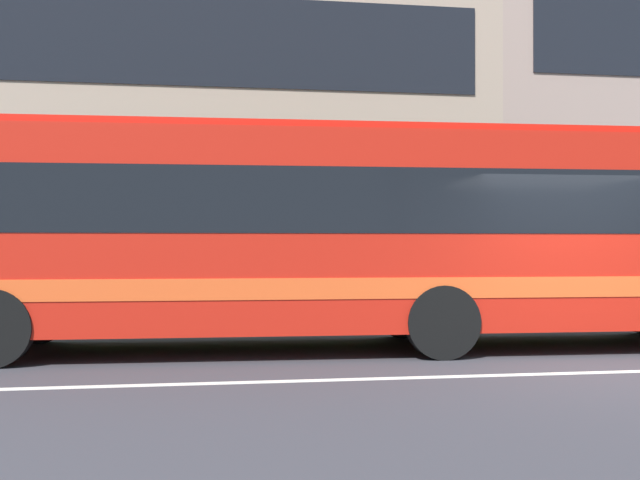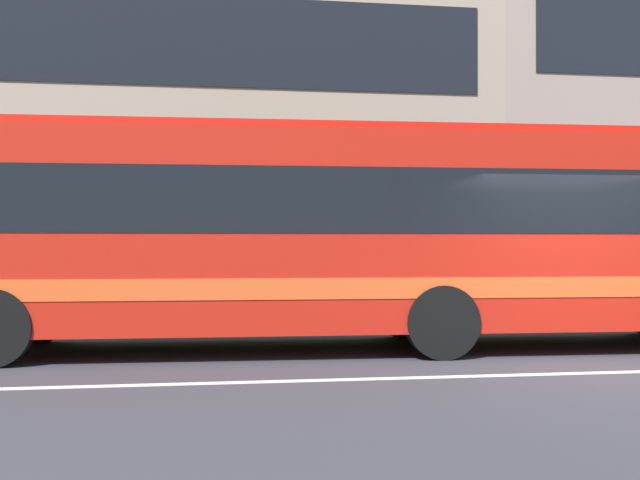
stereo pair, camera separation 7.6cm
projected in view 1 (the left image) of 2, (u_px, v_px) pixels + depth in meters
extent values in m
plane|color=#38373E|center=(617.00, 372.00, 9.23)|extent=(160.00, 160.00, 0.00)
cube|color=silver|center=(617.00, 372.00, 9.23)|extent=(60.00, 0.16, 0.01)
cube|color=#25551A|center=(327.00, 293.00, 15.22)|extent=(12.60, 1.10, 1.13)
cube|color=tan|center=(135.00, 108.00, 23.32)|extent=(19.88, 9.33, 11.44)
cube|color=black|center=(119.00, 37.00, 18.69)|extent=(18.29, 0.04, 2.29)
cube|color=red|center=(371.00, 233.00, 11.36)|extent=(12.19, 3.01, 2.75)
cube|color=black|center=(371.00, 205.00, 11.37)|extent=(11.46, 3.00, 0.88)
cube|color=#ED5523|center=(371.00, 283.00, 11.36)|extent=(11.95, 3.02, 0.28)
cube|color=red|center=(371.00, 137.00, 11.37)|extent=(11.69, 2.58, 0.12)
cylinder|color=black|center=(39.00, 311.00, 11.94)|extent=(1.01, 0.32, 1.00)
cylinder|color=black|center=(442.00, 322.00, 10.27)|extent=(1.01, 0.32, 1.00)
cylinder|color=black|center=(402.00, 307.00, 12.63)|extent=(1.01, 0.32, 1.00)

